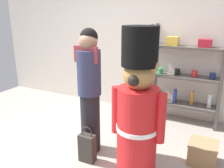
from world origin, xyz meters
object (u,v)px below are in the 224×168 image
at_px(merchandise_shelf, 186,74).
at_px(display_crate, 203,153).
at_px(person_shopper, 89,88).
at_px(teddy_bear_guard, 138,109).
at_px(shopping_bag, 87,148).

distance_m(merchandise_shelf, display_crate, 1.40).
bearing_deg(person_shopper, teddy_bear_guard, -10.38).
xyz_separation_m(merchandise_shelf, person_shopper, (-0.94, -1.48, 0.04)).
distance_m(teddy_bear_guard, display_crate, 1.05).
height_order(person_shopper, shopping_bag, person_shopper).
bearing_deg(display_crate, merchandise_shelf, 112.17).
xyz_separation_m(person_shopper, display_crate, (1.40, 0.35, -0.74)).
bearing_deg(display_crate, person_shopper, -166.01).
distance_m(merchandise_shelf, shopping_bag, 2.03).
bearing_deg(teddy_bear_guard, display_crate, 34.42).
distance_m(merchandise_shelf, person_shopper, 1.75).
bearing_deg(merchandise_shelf, display_crate, -67.83).
distance_m(person_shopper, shopping_bag, 0.74).
xyz_separation_m(teddy_bear_guard, person_shopper, (-0.70, 0.13, 0.10)).
height_order(merchandise_shelf, person_shopper, person_shopper).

